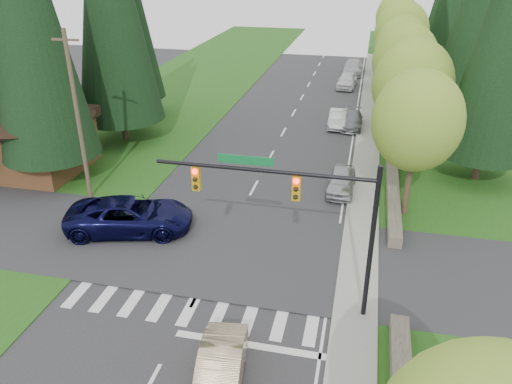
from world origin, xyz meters
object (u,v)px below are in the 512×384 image
(suv_navy, at_px, (130,216))
(parked_car_b, at_px, (352,120))
(parked_car_d, at_px, (347,80))
(parked_car_e, at_px, (353,67))
(sedan_champagne, at_px, (220,371))
(parked_car_a, at_px, (341,181))
(parked_car_c, at_px, (338,119))

(suv_navy, relative_size, parked_car_b, 1.51)
(parked_car_d, relative_size, parked_car_e, 0.87)
(sedan_champagne, relative_size, parked_car_e, 0.80)
(sedan_champagne, bearing_deg, parked_car_a, 72.12)
(parked_car_d, bearing_deg, parked_car_a, -83.97)
(parked_car_b, height_order, parked_car_c, parked_car_c)
(sedan_champagne, height_order, parked_car_e, parked_car_e)
(parked_car_e, bearing_deg, parked_car_b, -88.03)
(suv_navy, height_order, parked_car_e, suv_navy)
(parked_car_c, bearing_deg, parked_car_d, 90.02)
(parked_car_b, height_order, parked_car_e, parked_car_e)
(sedan_champagne, bearing_deg, parked_car_d, 79.93)
(sedan_champagne, xyz_separation_m, parked_car_e, (2.07, 49.69, 0.07))
(parked_car_b, bearing_deg, parked_car_e, 92.82)
(sedan_champagne, relative_size, suv_navy, 0.66)
(suv_navy, relative_size, parked_car_c, 1.61)
(parked_car_d, bearing_deg, suv_navy, -102.41)
(sedan_champagne, height_order, parked_car_a, sedan_champagne)
(parked_car_b, distance_m, parked_car_d, 13.57)
(parked_car_a, bearing_deg, parked_car_d, 93.92)
(sedan_champagne, xyz_separation_m, parked_car_a, (2.98, 16.67, -0.02))
(sedan_champagne, xyz_separation_m, parked_car_b, (2.96, 29.32, -0.08))
(parked_car_a, bearing_deg, sedan_champagne, -98.92)
(sedan_champagne, distance_m, parked_car_a, 16.94)
(parked_car_a, bearing_deg, parked_car_e, 92.80)
(parked_car_a, distance_m, parked_car_c, 12.80)
(parked_car_c, bearing_deg, parked_car_b, -4.58)
(suv_navy, xyz_separation_m, parked_car_c, (9.52, 20.18, -0.24))
(parked_car_b, bearing_deg, parked_car_d, 95.47)
(parked_car_a, distance_m, parked_car_d, 26.20)
(parked_car_a, xyz_separation_m, parked_car_e, (-0.91, 33.02, 0.09))
(sedan_champagne, relative_size, parked_car_a, 1.06)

